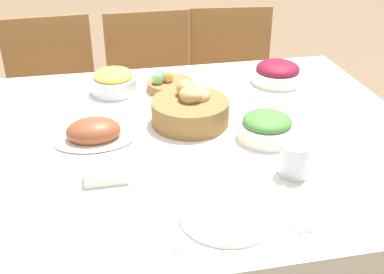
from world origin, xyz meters
The scene contains 16 objects.
dining_table centered at (0.00, 0.00, 0.38)m, with size 1.52×1.20×0.76m.
chair_far_right centered at (0.43, 0.91, 0.48)m, with size 0.46×0.46×0.89m.
chair_far_left centered at (-0.46, 0.91, 0.48)m, with size 0.44×0.44×0.89m.
chair_far_center centered at (0.02, 0.91, 0.48)m, with size 0.42×0.42×0.89m.
bread_basket centered at (0.05, 0.08, 0.81)m, with size 0.25×0.25×0.13m.
egg_basket centered at (0.02, 0.36, 0.79)m, with size 0.17×0.17×0.08m.
ham_platter centered at (-0.26, 0.02, 0.79)m, with size 0.25×0.18×0.08m.
green_salad_bowl centered at (0.25, -0.07, 0.80)m, with size 0.17×0.17×0.09m.
pineapple_bowl centered at (-0.18, 0.37, 0.81)m, with size 0.17×0.17×0.09m.
beet_salad_bowl centered at (0.44, 0.35, 0.80)m, with size 0.19×0.19×0.09m.
dinner_plate centered at (0.04, -0.42, 0.77)m, with size 0.23×0.23×0.01m.
fork centered at (-0.10, -0.42, 0.76)m, with size 0.02×0.19×0.00m.
knife centered at (0.18, -0.42, 0.76)m, with size 0.02×0.19×0.00m.
spoon centered at (0.21, -0.42, 0.76)m, with size 0.02×0.19×0.00m.
drinking_cup centered at (0.26, -0.28, 0.81)m, with size 0.08×0.08×0.09m.
butter_dish centered at (-0.24, -0.20, 0.78)m, with size 0.12×0.07×0.03m.
Camera 1 is at (-0.22, -1.29, 1.48)m, focal length 45.00 mm.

